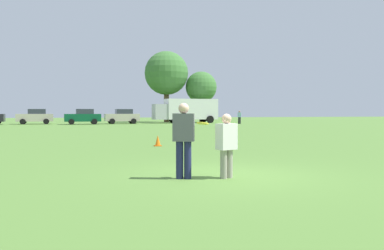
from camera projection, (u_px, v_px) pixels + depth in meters
ground_plane at (225, 175)px, 9.78m from camera, size 193.58×193.58×0.00m
player_thrower at (184, 136)px, 9.26m from camera, size 0.54×0.41×1.70m
player_defender at (226, 142)px, 9.35m from camera, size 0.52×0.42×1.46m
frisbee at (203, 123)px, 9.32m from camera, size 0.28×0.27×0.09m
traffic_cone at (158, 141)px, 18.10m from camera, size 0.32×0.32×0.48m
parked_car_center at (35, 116)px, 49.91m from camera, size 4.29×2.38×1.82m
parked_car_mid_right at (83, 117)px, 49.27m from camera, size 4.29×2.38×1.82m
parked_car_near_right at (122, 116)px, 51.50m from camera, size 4.29×2.38×1.82m
box_truck at (187, 110)px, 55.05m from camera, size 8.61×3.29×3.18m
bystander_sideline_watcher at (239, 116)px, 50.83m from camera, size 0.51×0.42×1.62m
tree_center_elm at (166, 73)px, 59.17m from camera, size 6.23×6.23×10.12m
tree_east_birch at (201, 87)px, 59.75m from camera, size 4.48×4.48×7.28m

